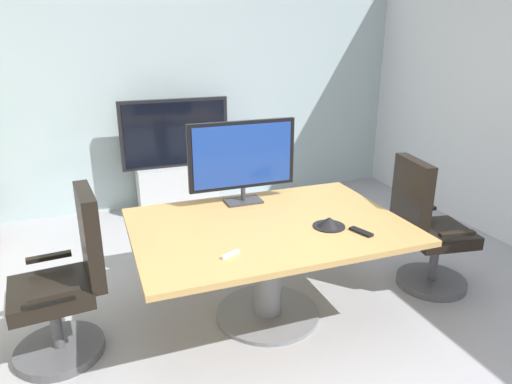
% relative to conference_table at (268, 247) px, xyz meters
% --- Properties ---
extents(ground_plane, '(6.85, 6.85, 0.00)m').
position_rel_conference_table_xyz_m(ground_plane, '(-0.08, -0.24, -0.56)').
color(ground_plane, '#99999E').
extents(wall_back_glass_partition, '(5.62, 0.10, 2.71)m').
position_rel_conference_table_xyz_m(wall_back_glass_partition, '(-0.08, 2.68, 0.80)').
color(wall_back_glass_partition, '#9EB2B7').
rests_on(wall_back_glass_partition, ground).
extents(conference_table, '(1.86, 1.30, 0.74)m').
position_rel_conference_table_xyz_m(conference_table, '(0.00, 0.00, 0.00)').
color(conference_table, '#B2894C').
rests_on(conference_table, ground).
extents(office_chair_left, '(0.62, 0.59, 1.09)m').
position_rel_conference_table_xyz_m(office_chair_left, '(-1.34, 0.08, -0.10)').
color(office_chair_left, '#4C4C51').
rests_on(office_chair_left, ground).
extents(office_chair_right, '(0.63, 0.61, 1.09)m').
position_rel_conference_table_xyz_m(office_chair_right, '(1.34, -0.06, -0.10)').
color(office_chair_right, '#4C4C51').
rests_on(office_chair_right, ground).
extents(tv_monitor, '(0.84, 0.18, 0.64)m').
position_rel_conference_table_xyz_m(tv_monitor, '(-0.03, 0.48, 0.54)').
color(tv_monitor, '#333338').
rests_on(tv_monitor, conference_table).
extents(wall_display_unit, '(1.20, 0.36, 1.31)m').
position_rel_conference_table_xyz_m(wall_display_unit, '(-0.19, 2.32, -0.12)').
color(wall_display_unit, '#B7BABC').
rests_on(wall_display_unit, ground).
extents(conference_phone, '(0.22, 0.22, 0.07)m').
position_rel_conference_table_xyz_m(conference_phone, '(0.36, -0.20, 0.21)').
color(conference_phone, black).
rests_on(conference_phone, conference_table).
extents(remote_control, '(0.10, 0.18, 0.02)m').
position_rel_conference_table_xyz_m(remote_control, '(0.51, -0.36, 0.19)').
color(remote_control, black).
rests_on(remote_control, conference_table).
extents(whiteboard_marker, '(0.13, 0.07, 0.02)m').
position_rel_conference_table_xyz_m(whiteboard_marker, '(-0.39, -0.37, 0.19)').
color(whiteboard_marker, silver).
rests_on(whiteboard_marker, conference_table).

